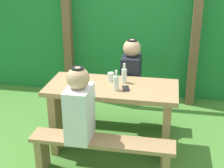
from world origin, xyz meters
The scene contains 13 objects.
ground_plane centered at (0.00, 0.00, 0.00)m, with size 12.00×12.00×0.00m, color #477E31.
hedge_backdrop centered at (0.00, 1.97, 0.82)m, with size 6.40×0.84×1.64m, color #1F7936.
pergola_post_left centered at (-0.92, 1.37, 1.05)m, with size 0.12×0.12×2.11m, color brown.
pergola_post_right centered at (0.92, 1.37, 1.05)m, with size 0.12×0.12×2.11m, color brown.
picnic_table centered at (0.00, 0.00, 0.52)m, with size 1.40×0.64×0.77m.
bench_near centered at (0.00, -0.54, 0.31)m, with size 1.40×0.24×0.43m.
bench_far centered at (0.00, 0.54, 0.31)m, with size 1.40×0.24×0.43m.
person_white_shirt centered at (-0.21, -0.53, 0.76)m, with size 0.25×0.35×0.72m.
person_black_coat centered at (0.14, 0.53, 0.76)m, with size 0.25×0.35×0.72m.
drinking_glass centered at (-0.04, 0.13, 0.82)m, with size 0.07×0.07×0.10m, color silver.
bottle_left centered at (0.11, 0.12, 0.85)m, with size 0.06×0.06×0.22m.
bottle_right centered at (0.06, -0.11, 0.85)m, with size 0.06×0.06×0.22m.
cell_phone centered at (0.16, -0.06, 0.77)m, with size 0.07×0.14×0.01m, color black.
Camera 1 is at (0.58, -3.12, 2.08)m, focal length 51.58 mm.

